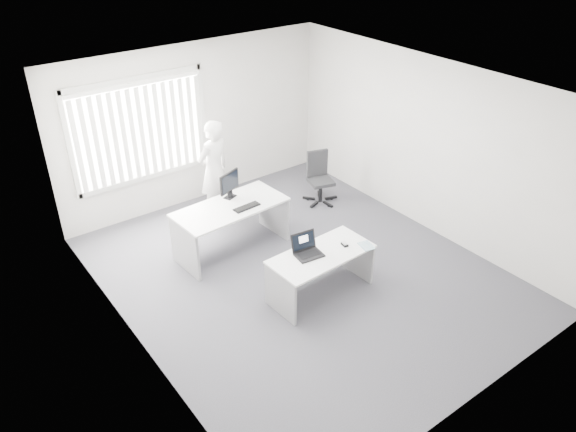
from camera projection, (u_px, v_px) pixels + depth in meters
ground at (301, 273)px, 8.29m from camera, size 6.00×6.00×0.00m
wall_back at (195, 125)px, 9.65m from camera, size 5.00×0.02×2.80m
wall_front at (489, 303)px, 5.50m from camera, size 5.00×0.02×2.80m
wall_left at (126, 251)px, 6.29m from camera, size 0.02×6.00×2.80m
wall_right at (426, 146)px, 8.87m from camera, size 0.02×6.00×2.80m
ceiling at (303, 88)px, 6.87m from camera, size 5.00×6.00×0.02m
window at (140, 130)px, 9.03m from camera, size 2.32×0.06×1.76m
blinds at (142, 133)px, 9.01m from camera, size 2.20×0.10×1.50m
desk_near at (321, 265)px, 7.66m from camera, size 1.48×0.74×0.66m
desk_far at (231, 219)px, 8.55m from camera, size 1.76×0.91×0.78m
office_chair at (320, 186)px, 10.08m from camera, size 0.66×0.66×0.93m
person at (214, 170)px, 9.31m from camera, size 0.72×0.55×1.74m
laptop at (309, 247)px, 7.44m from camera, size 0.40×0.37×0.28m
paper_sheet at (346, 248)px, 7.67m from camera, size 0.28×0.21×0.00m
mouse at (345, 244)px, 7.72m from camera, size 0.08×0.12×0.05m
booklet at (367, 246)px, 7.71m from camera, size 0.21×0.26×0.01m
keyboard at (247, 207)px, 8.40m from camera, size 0.43×0.17×0.02m
monitor at (229, 185)px, 8.58m from camera, size 0.44×0.27×0.42m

